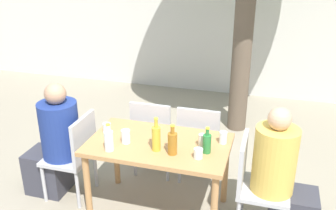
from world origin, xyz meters
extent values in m
plane|color=gray|center=(0.00, 0.00, 0.00)|extent=(30.00, 30.00, 0.00)
cube|color=beige|center=(0.00, 3.49, 1.40)|extent=(10.00, 0.08, 2.80)
cylinder|color=brown|center=(0.50, 2.08, 1.18)|extent=(0.26, 0.26, 2.36)
cube|color=#B27F4C|center=(0.00, 0.00, 0.73)|extent=(1.29, 0.77, 0.04)
cylinder|color=#B27F4C|center=(-0.58, -0.32, 0.36)|extent=(0.06, 0.06, 0.71)
cylinder|color=#B27F4C|center=(-0.58, 0.32, 0.36)|extent=(0.06, 0.06, 0.71)
cylinder|color=#B27F4C|center=(0.58, 0.32, 0.36)|extent=(0.06, 0.06, 0.71)
cube|color=#B2B2B7|center=(-0.96, 0.00, 0.43)|extent=(0.44, 0.44, 0.04)
cube|color=#B2B2B7|center=(-0.76, 0.00, 0.68)|extent=(0.04, 0.44, 0.45)
cylinder|color=#B2B2B7|center=(-1.15, 0.19, 0.21)|extent=(0.04, 0.04, 0.41)
cylinder|color=#B2B2B7|center=(-1.15, -0.19, 0.21)|extent=(0.04, 0.04, 0.41)
cylinder|color=#B2B2B7|center=(-0.77, 0.19, 0.21)|extent=(0.04, 0.04, 0.41)
cylinder|color=#B2B2B7|center=(-0.77, -0.19, 0.21)|extent=(0.04, 0.04, 0.41)
cube|color=#B2B2B7|center=(0.96, 0.00, 0.43)|extent=(0.44, 0.44, 0.04)
cube|color=#B2B2B7|center=(0.76, 0.00, 0.68)|extent=(0.04, 0.44, 0.45)
cylinder|color=#B2B2B7|center=(1.15, 0.19, 0.21)|extent=(0.04, 0.04, 0.41)
cylinder|color=#B2B2B7|center=(0.77, 0.19, 0.21)|extent=(0.04, 0.04, 0.41)
cube|color=#B2B2B7|center=(-0.26, 0.70, 0.43)|extent=(0.44, 0.44, 0.04)
cube|color=#B2B2B7|center=(-0.26, 0.50, 0.68)|extent=(0.44, 0.04, 0.45)
cylinder|color=#B2B2B7|center=(-0.07, 0.89, 0.21)|extent=(0.04, 0.04, 0.41)
cylinder|color=#B2B2B7|center=(-0.45, 0.89, 0.21)|extent=(0.04, 0.04, 0.41)
cylinder|color=#B2B2B7|center=(-0.07, 0.51, 0.21)|extent=(0.04, 0.04, 0.41)
cylinder|color=#B2B2B7|center=(-0.45, 0.51, 0.21)|extent=(0.04, 0.04, 0.41)
cube|color=#B2B2B7|center=(0.26, 0.70, 0.43)|extent=(0.44, 0.44, 0.04)
cube|color=#B2B2B7|center=(0.26, 0.50, 0.68)|extent=(0.44, 0.04, 0.45)
cylinder|color=#B2B2B7|center=(0.45, 0.89, 0.21)|extent=(0.04, 0.04, 0.41)
cylinder|color=#B2B2B7|center=(0.07, 0.89, 0.21)|extent=(0.04, 0.04, 0.41)
cylinder|color=#B2B2B7|center=(0.45, 0.51, 0.21)|extent=(0.04, 0.04, 0.41)
cylinder|color=#B2B2B7|center=(0.07, 0.51, 0.21)|extent=(0.04, 0.04, 0.41)
cube|color=#383842|center=(-1.22, 0.00, 0.23)|extent=(0.40, 0.34, 0.45)
cylinder|color=navy|center=(-1.02, 0.00, 0.74)|extent=(0.38, 0.38, 0.57)
sphere|color=tan|center=(-1.02, 0.00, 1.12)|extent=(0.21, 0.21, 0.21)
cylinder|color=gold|center=(1.02, 0.00, 0.74)|extent=(0.36, 0.36, 0.58)
sphere|color=tan|center=(1.02, 0.00, 1.12)|extent=(0.19, 0.19, 0.19)
cylinder|color=#9E661E|center=(0.18, -0.16, 0.85)|extent=(0.08, 0.08, 0.19)
cylinder|color=#9E661E|center=(0.18, -0.16, 0.98)|extent=(0.03, 0.03, 0.07)
cylinder|color=gold|center=(0.18, -0.16, 1.02)|extent=(0.04, 0.04, 0.01)
cylinder|color=#287A38|center=(0.45, -0.05, 0.84)|extent=(0.07, 0.07, 0.17)
cylinder|color=#287A38|center=(0.45, -0.05, 0.95)|extent=(0.03, 0.03, 0.06)
cylinder|color=gold|center=(0.45, -0.05, 0.99)|extent=(0.04, 0.04, 0.01)
cylinder|color=silver|center=(-0.37, -0.26, 0.84)|extent=(0.08, 0.08, 0.18)
cylinder|color=silver|center=(-0.37, -0.26, 0.96)|extent=(0.03, 0.03, 0.06)
cylinder|color=gold|center=(-0.37, -0.26, 1.00)|extent=(0.04, 0.04, 0.01)
cylinder|color=gold|center=(0.02, -0.14, 0.86)|extent=(0.08, 0.08, 0.22)
cylinder|color=gold|center=(0.02, -0.14, 1.01)|extent=(0.03, 0.03, 0.08)
cylinder|color=gold|center=(0.02, -0.14, 1.06)|extent=(0.04, 0.04, 0.01)
cylinder|color=white|center=(-0.28, -0.09, 0.81)|extent=(0.08, 0.08, 0.13)
cylinder|color=white|center=(0.56, 0.16, 0.81)|extent=(0.07, 0.07, 0.11)
cylinder|color=silver|center=(-0.55, 0.07, 0.79)|extent=(0.08, 0.08, 0.09)
cylinder|color=silver|center=(0.39, 0.04, 0.81)|extent=(0.06, 0.06, 0.12)
cylinder|color=silver|center=(0.40, -0.17, 0.80)|extent=(0.08, 0.08, 0.09)
camera|label=1|loc=(0.93, -2.86, 2.38)|focal=40.00mm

